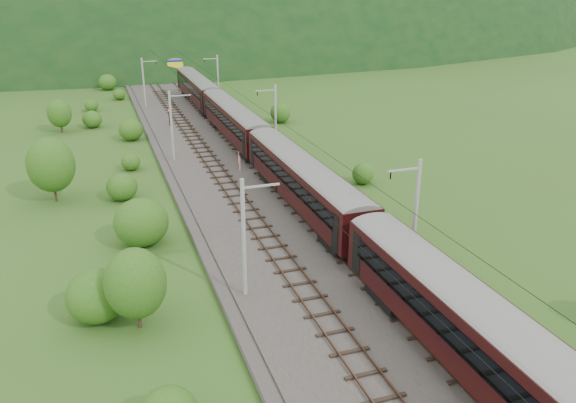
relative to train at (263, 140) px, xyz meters
name	(u,v)px	position (x,y,z in m)	size (l,w,h in m)	color
ground	(332,283)	(-2.40, -24.70, -3.81)	(600.00, 600.00, 0.00)	#325219
railbed	(286,226)	(-2.40, -14.70, -3.66)	(14.00, 220.00, 0.30)	#38332D
track_left	(259,227)	(-4.80, -14.70, -3.44)	(2.40, 220.00, 0.27)	#513322
track_right	(312,220)	(0.00, -14.70, -3.44)	(2.40, 220.00, 0.27)	#513322
catenary_left	(172,124)	(-8.52, 7.30, 0.69)	(2.54, 192.28, 8.00)	gray
catenary_right	(275,117)	(3.72, 7.30, 0.69)	(2.54, 192.28, 8.00)	gray
overhead_wires	(286,147)	(-2.40, -14.70, 3.29)	(4.83, 198.00, 0.03)	black
mountain_main	(117,28)	(-2.40, 235.30, -3.81)	(504.00, 360.00, 244.00)	black
train	(263,140)	(0.00, 0.00, 0.00)	(3.25, 157.09, 5.67)	black
hazard_post_near	(240,164)	(-2.41, 0.68, -2.68)	(0.18, 0.18, 1.66)	red
hazard_post_far	(239,158)	(-1.81, 3.58, -2.83)	(0.14, 0.14, 1.36)	red
signal	(169,116)	(-6.70, 24.47, -2.12)	(0.26, 0.26, 2.36)	black
vegetation_left	(121,285)	(-16.32, -24.45, -1.57)	(13.05, 147.73, 6.23)	#275516
vegetation_right	(518,265)	(9.62, -28.81, -2.42)	(6.75, 90.40, 3.09)	#275516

